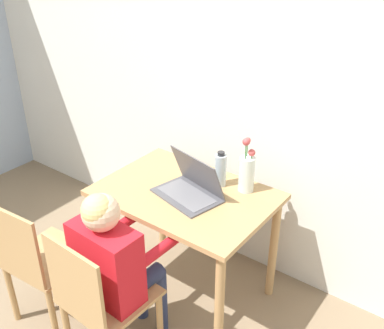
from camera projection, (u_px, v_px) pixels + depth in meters
name	position (u px, v px, depth m)	size (l,w,h in m)	color
wall_back	(226.00, 77.00, 2.71)	(6.40, 0.05, 2.50)	silver
dining_table	(185.00, 208.00, 2.58)	(0.98, 0.68, 0.73)	tan
chair_occupied	(100.00, 301.00, 2.20)	(0.41, 0.41, 0.84)	tan
chair_spare	(40.00, 261.00, 2.46)	(0.43, 0.43, 0.84)	tan
person_seated	(114.00, 258.00, 2.18)	(0.37, 0.43, 1.02)	red
laptop	(191.00, 186.00, 2.48)	(0.41, 0.32, 0.24)	#4C4C51
flower_vase	(247.00, 171.00, 2.49)	(0.09, 0.09, 0.33)	silver
water_bottle	(221.00, 170.00, 2.56)	(0.07, 0.07, 0.21)	silver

